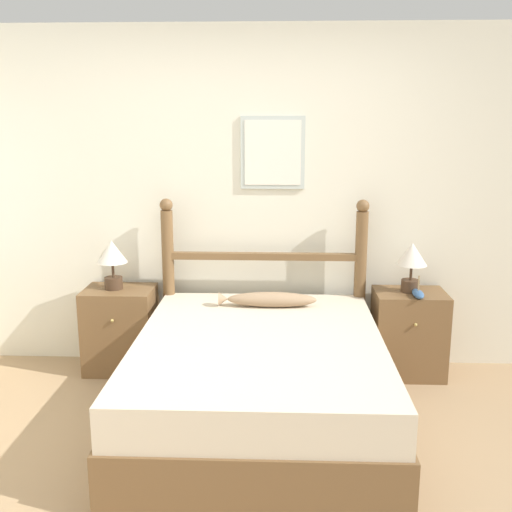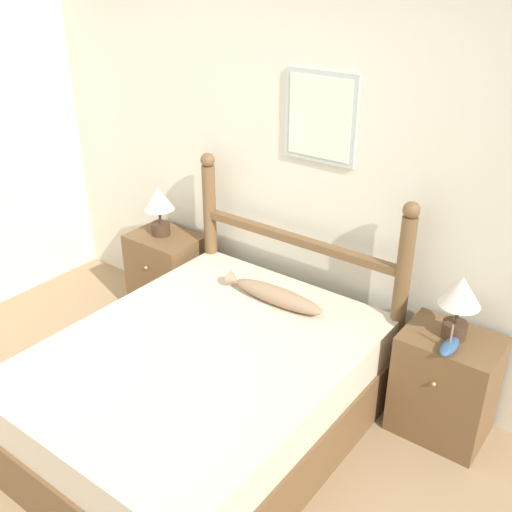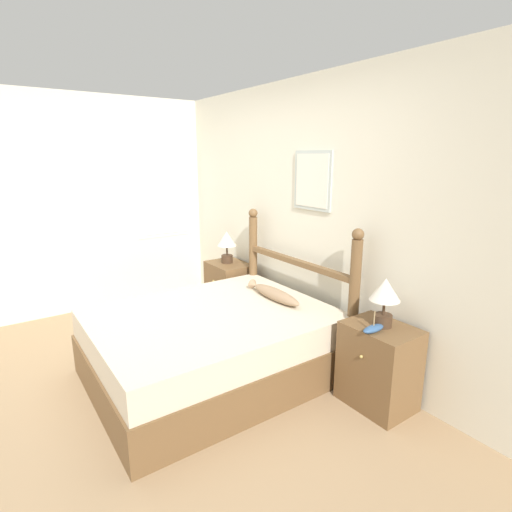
{
  "view_description": "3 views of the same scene",
  "coord_description": "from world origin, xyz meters",
  "px_view_note": "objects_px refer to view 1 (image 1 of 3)",
  "views": [
    {
      "loc": [
        0.26,
        -2.78,
        1.86
      ],
      "look_at": [
        0.11,
        1.04,
        1.0
      ],
      "focal_mm": 42.0,
      "sensor_mm": 36.0,
      "label": 1
    },
    {
      "loc": [
        1.98,
        -1.29,
        2.49
      ],
      "look_at": [
        0.16,
        1.12,
        0.95
      ],
      "focal_mm": 42.0,
      "sensor_mm": 36.0,
      "label": 2
    },
    {
      "loc": [
        2.91,
        -0.83,
        1.85
      ],
      "look_at": [
        0.17,
        1.09,
        1.01
      ],
      "focal_mm": 28.0,
      "sensor_mm": 36.0,
      "label": 3
    }
  ],
  "objects_px": {
    "bed": "(259,382)",
    "table_lamp_left": "(112,257)",
    "table_lamp_right": "(412,259)",
    "nightstand_left": "(121,329)",
    "fish_pillow": "(269,299)",
    "nightstand_right": "(408,333)",
    "model_boat": "(418,294)"
  },
  "relations": [
    {
      "from": "nightstand_left",
      "to": "nightstand_right",
      "type": "height_order",
      "value": "same"
    },
    {
      "from": "nightstand_right",
      "to": "table_lamp_right",
      "type": "relative_size",
      "value": 1.74
    },
    {
      "from": "nightstand_right",
      "to": "table_lamp_right",
      "type": "height_order",
      "value": "table_lamp_right"
    },
    {
      "from": "bed",
      "to": "nightstand_right",
      "type": "relative_size",
      "value": 3.03
    },
    {
      "from": "nightstand_left",
      "to": "fish_pillow",
      "type": "relative_size",
      "value": 0.92
    },
    {
      "from": "table_lamp_right",
      "to": "model_boat",
      "type": "bearing_deg",
      "value": -78.3
    },
    {
      "from": "fish_pillow",
      "to": "table_lamp_left",
      "type": "bearing_deg",
      "value": 170.35
    },
    {
      "from": "nightstand_left",
      "to": "fish_pillow",
      "type": "bearing_deg",
      "value": -9.89
    },
    {
      "from": "table_lamp_right",
      "to": "fish_pillow",
      "type": "distance_m",
      "value": 1.08
    },
    {
      "from": "bed",
      "to": "table_lamp_right",
      "type": "relative_size",
      "value": 5.28
    },
    {
      "from": "table_lamp_right",
      "to": "nightstand_left",
      "type": "bearing_deg",
      "value": -179.7
    },
    {
      "from": "bed",
      "to": "table_lamp_left",
      "type": "bearing_deg",
      "value": 143.49
    },
    {
      "from": "table_lamp_left",
      "to": "model_boat",
      "type": "distance_m",
      "value": 2.23
    },
    {
      "from": "fish_pillow",
      "to": "table_lamp_right",
      "type": "bearing_deg",
      "value": 11.38
    },
    {
      "from": "bed",
      "to": "table_lamp_right",
      "type": "height_order",
      "value": "table_lamp_right"
    },
    {
      "from": "table_lamp_left",
      "to": "nightstand_right",
      "type": "bearing_deg",
      "value": -0.02
    },
    {
      "from": "nightstand_right",
      "to": "table_lamp_left",
      "type": "xyz_separation_m",
      "value": [
        -2.2,
        0.0,
        0.56
      ]
    },
    {
      "from": "table_lamp_left",
      "to": "table_lamp_right",
      "type": "xyz_separation_m",
      "value": [
        2.19,
        0.01,
        0.0
      ]
    },
    {
      "from": "table_lamp_left",
      "to": "fish_pillow",
      "type": "relative_size",
      "value": 0.53
    },
    {
      "from": "model_boat",
      "to": "bed",
      "type": "bearing_deg",
      "value": -147.63
    },
    {
      "from": "bed",
      "to": "model_boat",
      "type": "relative_size",
      "value": 9.76
    },
    {
      "from": "nightstand_left",
      "to": "table_lamp_left",
      "type": "height_order",
      "value": "table_lamp_left"
    },
    {
      "from": "nightstand_right",
      "to": "fish_pillow",
      "type": "height_order",
      "value": "fish_pillow"
    },
    {
      "from": "table_lamp_right",
      "to": "fish_pillow",
      "type": "bearing_deg",
      "value": -168.62
    },
    {
      "from": "bed",
      "to": "table_lamp_left",
      "type": "relative_size",
      "value": 5.28
    },
    {
      "from": "nightstand_left",
      "to": "table_lamp_left",
      "type": "bearing_deg",
      "value": 178.62
    },
    {
      "from": "model_boat",
      "to": "nightstand_right",
      "type": "bearing_deg",
      "value": 100.48
    },
    {
      "from": "bed",
      "to": "fish_pillow",
      "type": "bearing_deg",
      "value": 85.92
    },
    {
      "from": "table_lamp_right",
      "to": "model_boat",
      "type": "xyz_separation_m",
      "value": [
        0.03,
        -0.14,
        -0.22
      ]
    },
    {
      "from": "bed",
      "to": "model_boat",
      "type": "distance_m",
      "value": 1.36
    },
    {
      "from": "bed",
      "to": "table_lamp_left",
      "type": "xyz_separation_m",
      "value": [
        -1.12,
        0.83,
        0.6
      ]
    },
    {
      "from": "nightstand_left",
      "to": "fish_pillow",
      "type": "xyz_separation_m",
      "value": [
        1.13,
        -0.2,
        0.31
      ]
    }
  ]
}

